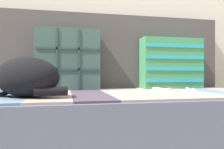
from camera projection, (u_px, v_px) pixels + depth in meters
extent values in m
cube|color=gray|center=(119.00, 147.00, 1.27)|extent=(1.76, 0.89, 0.19)
cube|color=#4C5166|center=(119.00, 112.00, 1.27)|extent=(1.73, 0.87, 0.21)
cube|color=slate|center=(17.00, 95.00, 1.14)|extent=(0.18, 0.78, 0.01)
cube|color=gray|center=(54.00, 94.00, 1.17)|extent=(0.18, 0.78, 0.01)
cube|color=#423847|center=(88.00, 93.00, 1.21)|extent=(0.18, 0.78, 0.01)
cube|color=gray|center=(120.00, 93.00, 1.25)|extent=(0.18, 0.78, 0.01)
cube|color=gray|center=(150.00, 92.00, 1.29)|extent=(0.18, 0.78, 0.01)
cube|color=gray|center=(179.00, 92.00, 1.33)|extent=(0.18, 0.78, 0.01)
cube|color=slate|center=(206.00, 91.00, 1.36)|extent=(0.18, 0.78, 0.01)
cube|color=#474242|center=(107.00, 52.00, 1.63)|extent=(1.73, 0.14, 0.53)
cube|color=#38514C|center=(68.00, 60.00, 1.43)|extent=(0.41, 0.13, 0.39)
cube|color=#28423D|center=(68.00, 69.00, 1.37)|extent=(0.39, 0.01, 0.01)
cube|color=#28423D|center=(57.00, 59.00, 1.35)|extent=(0.01, 0.01, 0.38)
cube|color=#28423D|center=(68.00, 48.00, 1.36)|extent=(0.39, 0.01, 0.01)
cube|color=#28423D|center=(79.00, 59.00, 1.38)|extent=(0.01, 0.01, 0.38)
cube|color=#3D8956|center=(171.00, 63.00, 1.58)|extent=(0.44, 0.13, 0.36)
cube|color=teal|center=(176.00, 80.00, 1.52)|extent=(0.43, 0.01, 0.03)
cube|color=teal|center=(176.00, 69.00, 1.52)|extent=(0.43, 0.01, 0.03)
cube|color=teal|center=(176.00, 57.00, 1.52)|extent=(0.43, 0.01, 0.03)
cube|color=teal|center=(176.00, 45.00, 1.52)|extent=(0.43, 0.01, 0.03)
ellipsoid|color=black|center=(27.00, 77.00, 0.96)|extent=(0.36, 0.31, 0.18)
sphere|color=black|center=(3.00, 83.00, 1.00)|extent=(0.11, 0.11, 0.11)
sphere|color=white|center=(1.00, 86.00, 0.97)|extent=(0.06, 0.06, 0.06)
ellipsoid|color=white|center=(16.00, 84.00, 0.92)|extent=(0.09, 0.05, 0.08)
cylinder|color=black|center=(51.00, 91.00, 0.91)|extent=(0.14, 0.04, 0.04)
cone|color=black|center=(7.00, 70.00, 1.03)|extent=(0.04, 0.04, 0.04)
cube|color=white|center=(162.00, 89.00, 1.35)|extent=(0.08, 0.14, 0.02)
cube|color=black|center=(163.00, 88.00, 1.34)|extent=(0.03, 0.05, 0.00)
cube|color=black|center=(155.00, 89.00, 1.40)|extent=(0.03, 0.02, 0.02)
torus|color=silver|center=(173.00, 91.00, 1.26)|extent=(0.06, 0.06, 0.01)
cube|color=white|center=(190.00, 90.00, 1.31)|extent=(0.09, 0.15, 0.02)
cube|color=black|center=(190.00, 88.00, 1.30)|extent=(0.04, 0.05, 0.00)
cube|color=black|center=(189.00, 89.00, 1.38)|extent=(0.03, 0.02, 0.02)
torus|color=silver|center=(192.00, 92.00, 1.22)|extent=(0.07, 0.07, 0.01)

